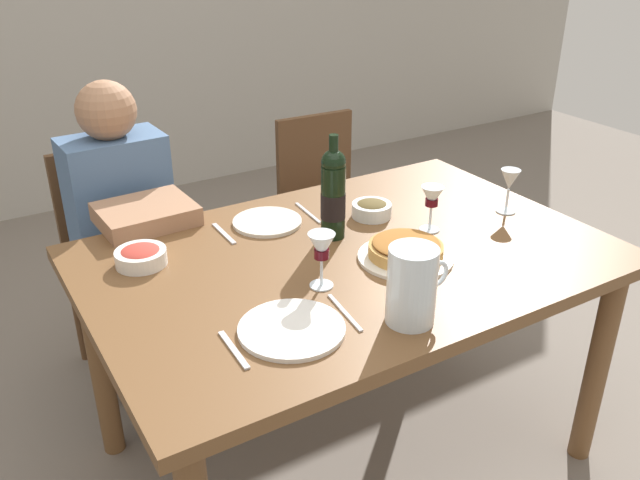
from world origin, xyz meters
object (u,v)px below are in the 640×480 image
(dinner_plate_left_setting, at_px, (292,329))
(dining_table, at_px, (349,280))
(chair_right, at_px, (326,204))
(wine_glass_left_diner, at_px, (322,249))
(wine_glass_centre, at_px, (510,182))
(dinner_plate_right_setting, at_px, (267,222))
(diner_left, at_px, (135,244))
(salad_bowl, at_px, (141,256))
(chair_left, at_px, (118,248))
(water_pitcher, at_px, (412,290))
(olive_bowl, at_px, (372,209))
(wine_bottle, at_px, (333,194))
(baked_tart, at_px, (406,250))
(wine_glass_right_diner, at_px, (432,199))

(dinner_plate_left_setting, bearing_deg, dining_table, 37.72)
(dinner_plate_left_setting, distance_m, chair_right, 1.40)
(dining_table, xyz_separation_m, dinner_plate_left_setting, (-0.34, -0.26, 0.10))
(wine_glass_left_diner, bearing_deg, wine_glass_centre, 7.21)
(dinner_plate_right_setting, height_order, diner_left, diner_left)
(salad_bowl, xyz_separation_m, chair_left, (0.09, 0.67, -0.29))
(water_pitcher, distance_m, chair_right, 1.39)
(olive_bowl, bearing_deg, dinner_plate_right_setting, 157.95)
(chair_left, bearing_deg, wine_bottle, 118.26)
(dining_table, xyz_separation_m, wine_glass_left_diner, (-0.17, -0.12, 0.20))
(wine_bottle, bearing_deg, chair_right, 59.57)
(water_pitcher, relative_size, baked_tart, 0.72)
(salad_bowl, xyz_separation_m, wine_glass_left_diner, (0.37, -0.37, 0.08))
(wine_bottle, bearing_deg, dinner_plate_left_setting, -132.99)
(water_pitcher, height_order, chair_left, water_pitcher)
(baked_tart, height_order, dinner_plate_left_setting, baked_tart)
(dinner_plate_right_setting, xyz_separation_m, chair_right, (0.57, 0.56, -0.27))
(chair_right, bearing_deg, salad_bowl, 33.90)
(wine_glass_left_diner, bearing_deg, wine_glass_right_diner, 14.08)
(olive_bowl, bearing_deg, salad_bowl, 174.71)
(wine_bottle, height_order, water_pitcher, wine_bottle)
(water_pitcher, relative_size, wine_glass_right_diner, 1.35)
(wine_glass_left_diner, xyz_separation_m, dinner_plate_left_setting, (-0.17, -0.14, -0.10))
(chair_left, bearing_deg, wine_glass_centre, 136.19)
(water_pitcher, bearing_deg, baked_tart, 54.11)
(olive_bowl, height_order, diner_left, diner_left)
(wine_glass_left_diner, height_order, wine_glass_centre, wine_glass_left_diner)
(dining_table, distance_m, wine_glass_centre, 0.63)
(salad_bowl, height_order, chair_right, chair_right)
(wine_glass_left_diner, xyz_separation_m, chair_left, (-0.28, 1.03, -0.37))
(water_pitcher, bearing_deg, diner_left, 109.55)
(water_pitcher, relative_size, diner_left, 0.17)
(olive_bowl, distance_m, wine_glass_left_diner, 0.48)
(dinner_plate_left_setting, xyz_separation_m, dinner_plate_right_setting, (0.23, 0.57, 0.00))
(dining_table, height_order, dinner_plate_left_setting, dinner_plate_left_setting)
(wine_bottle, bearing_deg, dinner_plate_right_setting, 124.72)
(wine_bottle, height_order, dinner_plate_left_setting, wine_bottle)
(water_pitcher, height_order, dinner_plate_right_setting, water_pitcher)
(wine_glass_centre, xyz_separation_m, diner_left, (-1.05, 0.70, -0.25))
(olive_bowl, distance_m, wine_glass_centre, 0.45)
(dining_table, distance_m, wine_glass_right_diner, 0.36)
(dining_table, relative_size, chair_left, 1.72)
(dining_table, distance_m, diner_left, 0.81)
(baked_tart, distance_m, chair_right, 1.07)
(wine_bottle, distance_m, diner_left, 0.78)
(dinner_plate_right_setting, bearing_deg, chair_right, 44.61)
(olive_bowl, xyz_separation_m, wine_glass_left_diner, (-0.37, -0.30, 0.08))
(water_pitcher, xyz_separation_m, wine_glass_left_diner, (-0.10, 0.25, 0.02))
(wine_glass_centre, xyz_separation_m, dinner_plate_left_setting, (-0.94, -0.24, -0.10))
(wine_bottle, distance_m, dinner_plate_right_setting, 0.26)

